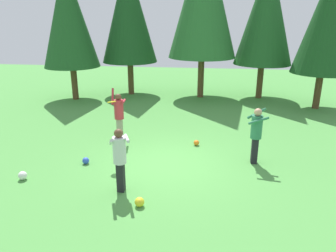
# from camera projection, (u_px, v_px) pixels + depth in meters

# --- Properties ---
(ground_plane) EXTENTS (40.00, 40.00, 0.00)m
(ground_plane) POSITION_uv_depth(u_px,v_px,m) (168.00, 164.00, 10.19)
(ground_plane) COLOR #4C9342
(person_thrower) EXTENTS (0.55, 0.62, 1.95)m
(person_thrower) POSITION_uv_depth(u_px,v_px,m) (119.00, 113.00, 11.86)
(person_thrower) COLOR gray
(person_thrower) RESTS_ON ground_plane
(person_catcher) EXTENTS (0.66, 0.72, 1.74)m
(person_catcher) POSITION_uv_depth(u_px,v_px,m) (120.00, 155.00, 8.29)
(person_catcher) COLOR black
(person_catcher) RESTS_ON ground_plane
(person_bystander) EXTENTS (0.61, 0.51, 1.79)m
(person_bystander) POSITION_uv_depth(u_px,v_px,m) (256.00, 131.00, 9.92)
(person_bystander) COLOR black
(person_bystander) RESTS_ON ground_plane
(frisbee) EXTENTS (0.38, 0.38, 0.08)m
(frisbee) POSITION_uv_depth(u_px,v_px,m) (112.00, 102.00, 9.99)
(frisbee) COLOR yellow
(ball_blue) EXTENTS (0.21, 0.21, 0.21)m
(ball_blue) POSITION_uv_depth(u_px,v_px,m) (86.00, 161.00, 10.16)
(ball_blue) COLOR blue
(ball_blue) RESTS_ON ground_plane
(ball_white) EXTENTS (0.25, 0.25, 0.25)m
(ball_white) POSITION_uv_depth(u_px,v_px,m) (23.00, 176.00, 9.17)
(ball_white) COLOR white
(ball_white) RESTS_ON ground_plane
(ball_orange) EXTENTS (0.20, 0.20, 0.20)m
(ball_orange) POSITION_uv_depth(u_px,v_px,m) (196.00, 143.00, 11.61)
(ball_orange) COLOR orange
(ball_orange) RESTS_ON ground_plane
(ball_yellow) EXTENTS (0.24, 0.24, 0.24)m
(ball_yellow) POSITION_uv_depth(u_px,v_px,m) (139.00, 202.00, 7.88)
(ball_yellow) COLOR yellow
(ball_yellow) RESTS_ON ground_plane
(tree_right) EXTENTS (3.10, 3.10, 7.40)m
(tree_right) POSITION_uv_depth(u_px,v_px,m) (266.00, 12.00, 16.97)
(tree_right) COLOR brown
(tree_right) RESTS_ON ground_plane
(tree_far_right) EXTENTS (2.91, 2.91, 6.95)m
(tree_far_right) POSITION_uv_depth(u_px,v_px,m) (329.00, 18.00, 14.95)
(tree_far_right) COLOR brown
(tree_far_right) RESTS_ON ground_plane
(tree_far_left) EXTENTS (2.95, 2.95, 7.06)m
(tree_far_left) POSITION_uv_depth(u_px,v_px,m) (68.00, 16.00, 16.73)
(tree_far_left) COLOR brown
(tree_far_left) RESTS_ON ground_plane
(tree_left) EXTENTS (3.11, 3.11, 7.44)m
(tree_left) POSITION_uv_depth(u_px,v_px,m) (128.00, 11.00, 17.84)
(tree_left) COLOR brown
(tree_left) RESTS_ON ground_plane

